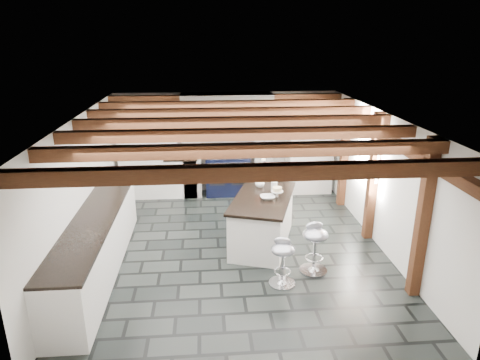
{
  "coord_description": "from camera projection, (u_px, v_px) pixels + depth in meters",
  "views": [
    {
      "loc": [
        -0.49,
        -6.67,
        3.53
      ],
      "look_at": [
        0.1,
        0.4,
        1.1
      ],
      "focal_mm": 32.0,
      "sensor_mm": 36.0,
      "label": 1
    }
  ],
  "objects": [
    {
      "name": "ground",
      "position": [
        236.0,
        247.0,
        7.47
      ],
      "size": [
        6.0,
        6.0,
        0.0
      ],
      "primitive_type": "plane",
      "color": "black",
      "rests_on": "ground"
    },
    {
      "name": "room_shell",
      "position": [
        200.0,
        166.0,
        8.41
      ],
      "size": [
        6.0,
        6.03,
        6.0
      ],
      "color": "silver",
      "rests_on": "ground"
    },
    {
      "name": "range_cooker",
      "position": [
        228.0,
        174.0,
        9.85
      ],
      "size": [
        1.0,
        0.63,
        0.99
      ],
      "color": "black",
      "rests_on": "ground"
    },
    {
      "name": "kitchen_island",
      "position": [
        263.0,
        219.0,
        7.49
      ],
      "size": [
        1.43,
        1.97,
        1.17
      ],
      "rotation": [
        0.0,
        0.0,
        -0.31
      ],
      "color": "white",
      "rests_on": "ground"
    },
    {
      "name": "bar_stool_near",
      "position": [
        315.0,
        242.0,
        6.56
      ],
      "size": [
        0.44,
        0.44,
        0.81
      ],
      "rotation": [
        0.0,
        0.0,
        0.13
      ],
      "color": "silver",
      "rests_on": "ground"
    },
    {
      "name": "bar_stool_far",
      "position": [
        283.0,
        257.0,
        6.23
      ],
      "size": [
        0.44,
        0.44,
        0.73
      ],
      "rotation": [
        0.0,
        0.0,
        -0.27
      ],
      "color": "silver",
      "rests_on": "ground"
    }
  ]
}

